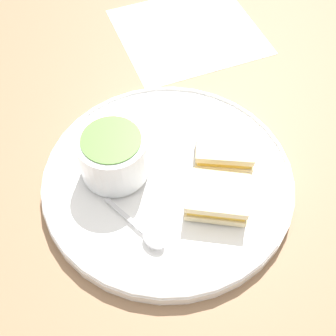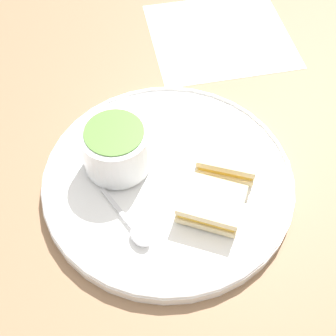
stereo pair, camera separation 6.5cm
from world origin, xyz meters
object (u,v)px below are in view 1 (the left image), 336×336
(sandwich_half_far, at_px, (225,149))
(spoon, at_px, (150,236))
(sandwich_half_near, at_px, (218,197))
(soup_bowl, at_px, (113,155))

(sandwich_half_far, bearing_deg, spoon, 111.29)
(spoon, xyz_separation_m, sandwich_half_near, (-0.00, -0.10, 0.01))
(soup_bowl, distance_m, sandwich_half_near, 0.15)
(sandwich_half_near, bearing_deg, spoon, 89.37)
(soup_bowl, bearing_deg, spoon, 174.92)
(spoon, relative_size, sandwich_half_far, 1.04)
(soup_bowl, height_order, sandwich_half_near, soup_bowl)
(sandwich_half_near, bearing_deg, sandwich_half_far, -41.04)
(soup_bowl, height_order, sandwich_half_far, soup_bowl)
(sandwich_half_near, height_order, sandwich_half_far, same)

